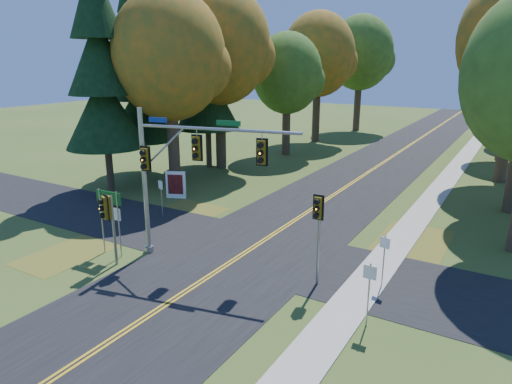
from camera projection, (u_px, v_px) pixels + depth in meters
The scene contains 25 objects.
ground at pixel (228, 264), 21.48m from camera, with size 160.00×160.00×0.00m, color #3B511C.
road_main at pixel (228, 264), 21.47m from camera, with size 8.00×160.00×0.02m, color black.
road_cross at pixel (251, 249), 23.12m from camera, with size 60.00×6.00×0.02m, color black.
centerline_left at pixel (227, 263), 21.52m from camera, with size 0.10×160.00×0.01m, color gold.
centerline_right at pixel (230, 264), 21.42m from camera, with size 0.10×160.00×0.01m, color gold.
sidewalk_east at pixel (355, 297), 18.41m from camera, with size 1.60×160.00×0.06m, color #9E998E.
leaf_patch_w_near at pixel (178, 216), 27.98m from camera, with size 4.00×6.00×0.00m, color brown.
leaf_patch_e at pixel (406, 250), 23.06m from camera, with size 3.50×8.00×0.00m, color brown.
leaf_patch_w_far at pixel (70, 253), 22.71m from camera, with size 3.00×5.00×0.00m, color brown.
tree_w_a at pixel (171, 56), 32.06m from camera, with size 8.00×8.00×14.15m.
tree_w_b at pixel (220, 46), 37.79m from camera, with size 8.60×8.60×15.38m.
tree_w_c at pixel (288, 74), 44.13m from camera, with size 6.80×6.80×11.91m.
tree_w_d at pixel (319, 55), 51.08m from camera, with size 8.20×8.20×14.56m.
tree_w_e at pixel (361, 53), 59.38m from camera, with size 8.40×8.40×14.97m.
pine_a at pixel (100, 61), 31.02m from camera, with size 5.60×5.60×19.48m.
pine_b at pixel (138, 74), 36.16m from camera, with size 5.60×5.60×17.31m.
pine_c at pixel (206, 54), 38.37m from camera, with size 5.60×5.60×20.56m.
traffic_mast at pixel (179, 165), 20.91m from camera, with size 7.75×2.08×7.16m.
east_signal_pole at pixel (318, 218), 18.54m from camera, with size 0.47×0.54×4.06m.
ped_signal_pole at pixel (107, 213), 20.62m from camera, with size 0.52×0.63×3.47m.
route_sign_cluster at pixel (109, 209), 21.89m from camera, with size 1.55×0.16×3.32m.
info_kiosk at pixel (176, 185), 31.50m from camera, with size 1.33×0.72×1.90m.
reg_sign_e_north at pixel (384, 252), 18.89m from camera, with size 0.44×0.15×2.32m.
reg_sign_e_south at pixel (369, 284), 16.01m from camera, with size 0.47×0.07×2.46m.
reg_sign_w at pixel (161, 192), 27.29m from camera, with size 0.44×0.18×2.41m.
Camera 1 is at (11.24, -16.21, 9.25)m, focal length 32.00 mm.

